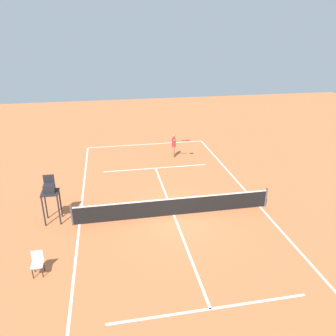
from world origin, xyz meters
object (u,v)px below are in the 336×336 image
player_serving (174,144)px  courtside_chair_near (37,262)px  tennis_ball (165,174)px  umpire_chair (50,192)px

player_serving → courtside_chair_near: (7.66, 11.27, -0.50)m
tennis_ball → courtside_chair_near: size_ratio=0.07×
player_serving → tennis_ball: bearing=-9.6°
tennis_ball → courtside_chair_near: (6.43, 8.31, 0.50)m
umpire_chair → courtside_chair_near: 3.96m
tennis_ball → courtside_chair_near: 10.52m
umpire_chair → player_serving: bearing=-135.4°
tennis_ball → courtside_chair_near: bearing=52.2°
tennis_ball → player_serving: bearing=-112.5°
tennis_ball → umpire_chair: (6.35, 4.50, 1.57)m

